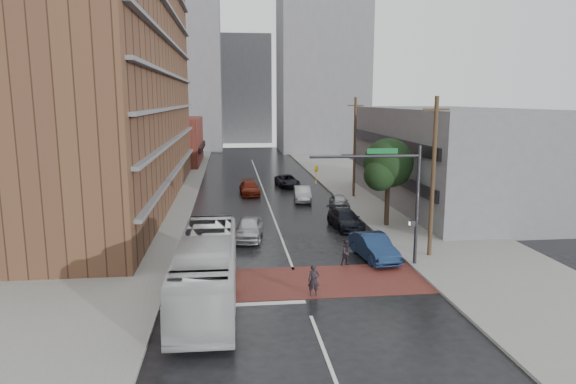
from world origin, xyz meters
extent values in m
plane|color=black|center=(0.00, 0.00, 0.00)|extent=(160.00, 160.00, 0.00)
cube|color=maroon|center=(0.00, 0.50, 0.01)|extent=(14.00, 5.00, 0.02)
cube|color=gray|center=(-11.50, 25.00, 0.07)|extent=(9.00, 90.00, 0.15)
cube|color=gray|center=(11.50, 25.00, 0.07)|extent=(9.00, 90.00, 0.15)
cube|color=brown|center=(-14.00, 24.00, 14.00)|extent=(10.00, 44.00, 28.00)
cube|color=maroon|center=(-12.00, 54.00, 3.50)|extent=(8.00, 16.00, 7.00)
cube|color=slate|center=(16.50, 20.00, 4.50)|extent=(11.00, 26.00, 9.00)
cube|color=slate|center=(-14.00, 78.00, 16.00)|extent=(18.00, 16.00, 32.00)
cube|color=slate|center=(14.00, 72.00, 18.00)|extent=(16.00, 14.00, 36.00)
cube|color=slate|center=(0.00, 95.00, 12.00)|extent=(12.00, 10.00, 24.00)
cylinder|color=#332319|center=(8.50, 12.00, 2.00)|extent=(0.36, 0.36, 4.00)
sphere|color=black|center=(8.50, 12.00, 5.00)|extent=(3.80, 3.80, 3.80)
sphere|color=black|center=(7.60, 11.20, 4.20)|extent=(2.40, 2.40, 2.40)
sphere|color=black|center=(9.30, 12.80, 4.40)|extent=(2.60, 2.60, 2.60)
cylinder|color=#2D2D33|center=(7.30, 2.50, 3.60)|extent=(0.20, 0.20, 7.20)
cylinder|color=#2D2D33|center=(4.10, 2.50, 6.60)|extent=(6.40, 0.16, 0.16)
imported|color=gold|center=(1.30, 2.50, 5.60)|extent=(0.20, 0.16, 1.00)
cube|color=#0C5926|center=(5.10, 2.50, 6.90)|extent=(1.80, 0.05, 0.30)
cube|color=#2D2D33|center=(7.05, 2.50, 2.60)|extent=(0.30, 0.30, 0.35)
cylinder|color=#473321|center=(8.80, 4.00, 5.00)|extent=(0.26, 0.26, 10.00)
cube|color=#473321|center=(8.80, 4.00, 9.20)|extent=(1.60, 0.12, 0.12)
cylinder|color=#473321|center=(8.80, 24.00, 5.00)|extent=(0.26, 0.26, 10.00)
cube|color=#473321|center=(8.80, 24.00, 9.20)|extent=(1.60, 0.12, 0.12)
imported|color=#B8B8BB|center=(-4.78, -1.66, 1.64)|extent=(2.95, 11.82, 3.28)
imported|color=black|center=(0.53, -1.50, 0.81)|extent=(0.61, 0.41, 1.62)
imported|color=#252026|center=(3.28, 3.00, 0.78)|extent=(0.92, 0.82, 1.55)
imported|color=#B6B9BF|center=(-2.32, 9.53, 0.79)|extent=(2.46, 4.85, 1.58)
imported|color=#ACB0B4|center=(3.38, 22.70, 0.72)|extent=(1.83, 4.49, 1.45)
imported|color=maroon|center=(-1.58, 26.95, 0.69)|extent=(2.21, 4.83, 1.37)
imported|color=black|center=(2.87, 31.39, 0.66)|extent=(2.72, 4.99, 1.33)
imported|color=#15284A|center=(5.20, 4.00, 0.79)|extent=(2.22, 4.93, 1.57)
imported|color=black|center=(5.20, 11.90, 0.70)|extent=(2.40, 4.99, 1.40)
imported|color=#999BA0|center=(6.30, 19.23, 0.62)|extent=(1.50, 3.63, 1.23)
camera|label=1|loc=(-3.55, -25.85, 9.81)|focal=32.00mm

